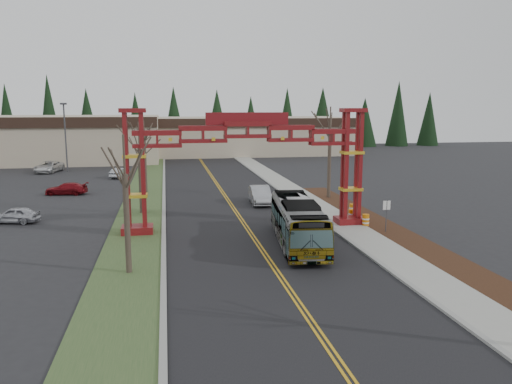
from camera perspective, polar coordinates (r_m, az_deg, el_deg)
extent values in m
plane|color=black|center=(20.65, 7.50, -16.16)|extent=(200.00, 200.00, 0.00)
cube|color=black|center=(43.98, -2.44, -2.09)|extent=(12.00, 110.00, 0.02)
cube|color=gold|center=(43.96, -2.60, -2.07)|extent=(0.12, 100.00, 0.01)
cube|color=gold|center=(43.99, -2.29, -2.06)|extent=(0.12, 100.00, 0.01)
cube|color=gray|center=(45.20, 5.31, -1.72)|extent=(0.30, 110.00, 0.15)
cube|color=gray|center=(45.60, 7.06, -1.65)|extent=(2.60, 110.00, 0.14)
cube|color=black|center=(33.19, 19.19, -6.45)|extent=(2.60, 50.00, 0.12)
cube|color=#334E27|center=(43.64, -12.91, -2.38)|extent=(4.00, 110.00, 0.08)
cube|color=gray|center=(43.58, -10.49, -2.26)|extent=(0.30, 110.00, 0.15)
cube|color=#620C14|center=(36.76, -13.40, -4.23)|extent=(2.20, 1.60, 0.60)
cube|color=#620C14|center=(35.68, -14.58, 2.33)|extent=(0.28, 0.28, 8.00)
cube|color=#620C14|center=(35.62, -12.81, 2.39)|extent=(0.28, 0.28, 8.00)
cube|color=#620C14|center=(36.38, -14.50, 2.47)|extent=(0.28, 0.28, 8.00)
cube|color=#620C14|center=(36.31, -12.77, 2.52)|extent=(0.28, 0.28, 8.00)
cube|color=yellow|center=(36.26, -13.55, -0.39)|extent=(1.60, 1.10, 0.22)
cube|color=yellow|center=(35.89, -13.73, 4.01)|extent=(1.60, 1.10, 0.22)
cube|color=#620C14|center=(35.73, -13.93, 9.04)|extent=(1.80, 1.20, 0.30)
cube|color=#620C14|center=(39.22, 10.67, -3.27)|extent=(2.20, 1.60, 0.60)
cube|color=#620C14|center=(37.98, 10.28, 2.91)|extent=(0.28, 0.28, 8.00)
cube|color=#620C14|center=(38.38, 11.82, 2.93)|extent=(0.28, 0.28, 8.00)
cube|color=#620C14|center=(38.63, 9.92, 3.04)|extent=(0.28, 0.28, 8.00)
cube|color=#620C14|center=(39.02, 11.44, 3.05)|extent=(0.28, 0.28, 8.00)
cube|color=yellow|center=(38.74, 10.78, 0.34)|extent=(1.60, 1.10, 0.22)
cube|color=yellow|center=(38.40, 10.91, 4.47)|extent=(1.60, 1.10, 0.22)
cube|color=#620C14|center=(38.25, 11.07, 9.17)|extent=(1.80, 1.20, 0.30)
cube|color=#620C14|center=(36.16, -1.00, 7.35)|extent=(16.00, 0.90, 1.00)
cube|color=#620C14|center=(36.21, -0.99, 5.92)|extent=(16.00, 0.90, 0.60)
cube|color=maroon|center=(36.14, -1.00, 8.37)|extent=(6.00, 0.25, 0.90)
cube|color=tan|center=(93.01, -25.45, 5.53)|extent=(46.00, 22.00, 7.50)
cube|color=tan|center=(99.09, -1.08, 6.51)|extent=(38.00, 20.00, 7.00)
cube|color=black|center=(89.02, -0.03, 7.90)|extent=(38.00, 0.40, 1.60)
cone|color=black|center=(114.31, -26.86, 7.41)|extent=(5.60, 5.60, 13.00)
cylinder|color=#382D26|center=(114.57, -26.65, 4.57)|extent=(0.80, 0.80, 1.60)
cone|color=black|center=(112.21, -22.67, 7.68)|extent=(5.60, 5.60, 13.00)
cylinder|color=#382D26|center=(112.48, -22.48, 4.78)|extent=(0.80, 0.80, 1.60)
cone|color=black|center=(110.73, -18.33, 7.92)|extent=(5.60, 5.60, 13.00)
cylinder|color=#382D26|center=(111.01, -18.17, 4.98)|extent=(0.80, 0.80, 1.60)
cone|color=black|center=(109.89, -13.90, 8.11)|extent=(5.60, 5.60, 13.00)
cylinder|color=#382D26|center=(110.17, -13.78, 5.15)|extent=(0.80, 0.80, 1.60)
cone|color=black|center=(109.70, -9.42, 8.26)|extent=(5.60, 5.60, 13.00)
cylinder|color=#382D26|center=(109.98, -9.34, 5.29)|extent=(0.80, 0.80, 1.60)
cone|color=black|center=(110.17, -4.95, 8.36)|extent=(5.60, 5.60, 13.00)
cylinder|color=#382D26|center=(110.45, -4.91, 5.40)|extent=(0.80, 0.80, 1.60)
cone|color=black|center=(111.29, -0.54, 8.41)|extent=(5.60, 5.60, 13.00)
cylinder|color=#382D26|center=(111.57, -0.54, 5.48)|extent=(0.80, 0.80, 1.60)
cone|color=black|center=(113.04, 3.75, 8.41)|extent=(5.60, 5.60, 13.00)
cylinder|color=#382D26|center=(113.31, 3.72, 5.52)|extent=(0.80, 0.80, 1.60)
cone|color=black|center=(115.39, 7.90, 8.36)|extent=(5.60, 5.60, 13.00)
cylinder|color=#382D26|center=(115.66, 7.83, 5.54)|extent=(0.80, 0.80, 1.60)
cone|color=black|center=(118.31, 11.85, 8.28)|extent=(5.60, 5.60, 13.00)
cylinder|color=#382D26|center=(118.57, 11.76, 5.53)|extent=(0.80, 0.80, 1.60)
cone|color=black|center=(121.75, 15.60, 8.17)|extent=(5.60, 5.60, 13.00)
cylinder|color=#382D26|center=(122.00, 15.48, 5.49)|extent=(0.80, 0.80, 1.60)
cone|color=black|center=(125.67, 19.13, 8.03)|extent=(5.60, 5.60, 13.00)
cylinder|color=#382D26|center=(125.91, 18.98, 5.44)|extent=(0.80, 0.80, 1.60)
imported|color=#A6AAAD|center=(32.95, 4.79, -3.47)|extent=(3.73, 10.96, 2.99)
imported|color=#A5A8AD|center=(46.77, 0.46, -0.34)|extent=(2.00, 5.14, 1.67)
imported|color=silver|center=(43.41, -25.86, -2.38)|extent=(3.96, 2.25, 1.27)
imported|color=maroon|center=(55.36, -20.86, 0.36)|extent=(4.46, 2.34, 1.23)
imported|color=#ABADB2|center=(66.48, -15.29, 2.14)|extent=(2.43, 4.10, 1.28)
imported|color=silver|center=(75.22, -22.61, 2.68)|extent=(3.64, 5.97, 1.55)
cylinder|color=#382D26|center=(27.72, -14.52, -3.63)|extent=(0.32, 0.32, 5.48)
cylinder|color=#382D26|center=(27.13, -14.85, 4.07)|extent=(0.12, 0.12, 2.18)
cylinder|color=#382D26|center=(43.18, -13.05, 1.26)|extent=(0.32, 0.32, 5.67)
cylinder|color=#382D26|center=(42.80, -13.25, 6.35)|extent=(0.12, 0.12, 2.21)
cylinder|color=#382D26|center=(53.74, -12.54, 2.86)|extent=(0.30, 0.30, 5.60)
cylinder|color=#382D26|center=(53.44, -12.69, 6.85)|extent=(0.11, 0.11, 2.09)
cylinder|color=#382D26|center=(49.72, 8.37, 3.11)|extent=(0.35, 0.35, 6.74)
cylinder|color=#382D26|center=(49.41, 8.50, 8.25)|extent=(0.13, 0.13, 2.39)
cylinder|color=#3F3F44|center=(74.09, -20.93, 5.71)|extent=(0.21, 0.21, 9.32)
cube|color=#3F3F44|center=(73.97, -21.16, 9.39)|extent=(0.83, 0.41, 0.26)
cylinder|color=#3F3F44|center=(36.93, 14.66, -2.80)|extent=(0.07, 0.07, 2.39)
cube|color=white|center=(36.76, 14.71, -1.47)|extent=(0.54, 0.05, 0.65)
cylinder|color=orange|center=(38.68, 12.43, -3.22)|extent=(0.51, 0.51, 0.98)
cylinder|color=white|center=(38.65, 12.43, -3.00)|extent=(0.53, 0.53, 0.12)
cylinder|color=white|center=(38.71, 12.42, -3.43)|extent=(0.53, 0.53, 0.12)
cylinder|color=orange|center=(40.15, 10.91, -2.68)|extent=(0.52, 0.52, 1.01)
cylinder|color=white|center=(40.12, 10.91, -2.46)|extent=(0.54, 0.54, 0.12)
cylinder|color=white|center=(40.18, 10.90, -2.89)|extent=(0.54, 0.54, 0.12)
cylinder|color=orange|center=(42.76, 10.95, -1.97)|extent=(0.49, 0.49, 0.94)
cylinder|color=white|center=(42.73, 10.96, -1.79)|extent=(0.51, 0.51, 0.11)
cylinder|color=white|center=(42.78, 10.95, -2.16)|extent=(0.51, 0.51, 0.11)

